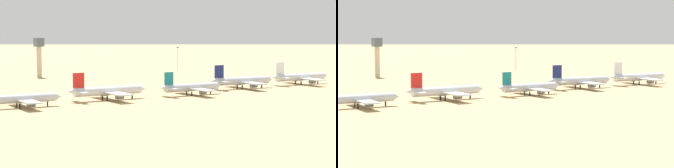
% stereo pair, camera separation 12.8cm
% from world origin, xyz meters
% --- Properties ---
extents(ground, '(4000.00, 4000.00, 0.00)m').
position_xyz_m(ground, '(0.00, 0.00, 0.00)').
color(ground, tan).
extents(ridge_far_east, '(432.93, 303.34, 109.91)m').
position_xyz_m(ridge_far_east, '(567.28, 1009.88, 54.95)').
color(ridge_far_east, slate).
rests_on(ridge_far_east, ground).
extents(parked_jet_yellow_1, '(35.42, 29.93, 11.69)m').
position_xyz_m(parked_jet_yellow_1, '(-64.17, 19.11, 3.83)').
color(parked_jet_yellow_1, silver).
rests_on(parked_jet_yellow_1, ground).
extents(parked_jet_red_2, '(39.20, 32.99, 12.95)m').
position_xyz_m(parked_jet_red_2, '(-21.13, 22.95, 4.24)').
color(parked_jet_red_2, silver).
rests_on(parked_jet_red_2, ground).
extents(parked_jet_teal_3, '(35.40, 29.72, 11.70)m').
position_xyz_m(parked_jet_teal_3, '(22.23, 18.00, 3.83)').
color(parked_jet_teal_3, silver).
rests_on(parked_jet_teal_3, ground).
extents(parked_jet_navy_4, '(39.05, 33.10, 12.90)m').
position_xyz_m(parked_jet_navy_4, '(62.75, 28.27, 4.23)').
color(parked_jet_navy_4, silver).
rests_on(parked_jet_navy_4, ground).
extents(parked_jet_white_5, '(39.27, 33.23, 12.96)m').
position_xyz_m(parked_jet_white_5, '(104.90, 27.76, 4.25)').
color(parked_jet_white_5, silver).
rests_on(parked_jet_white_5, ground).
extents(control_tower, '(5.20, 5.20, 24.70)m').
position_xyz_m(control_tower, '(6.13, 156.81, 14.90)').
color(control_tower, '#C6B793').
rests_on(control_tower, ground).
extents(light_pole_mid, '(1.80, 0.50, 16.84)m').
position_xyz_m(light_pole_mid, '(108.15, 150.23, 9.65)').
color(light_pole_mid, '#59595E').
rests_on(light_pole_mid, ground).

